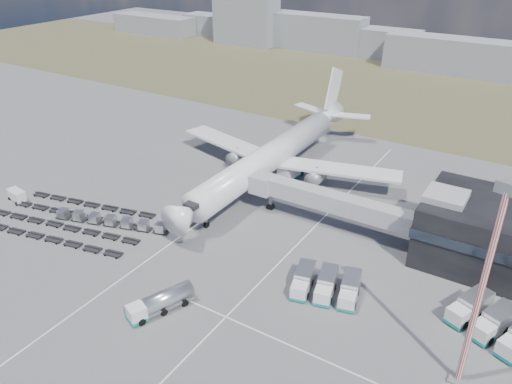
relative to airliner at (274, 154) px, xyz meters
The scene contains 15 objects.
ground 32.81m from the airliner, 90.00° to the right, with size 420.00×420.00×0.00m, color #565659.
grass_strip 77.80m from the airliner, 90.00° to the left, with size 420.00×90.00×0.01m, color brown.
lane_markings 31.41m from the airliner, 71.60° to the right, with size 47.12×110.00×0.01m.
jet_bridge 19.89m from the airliner, 36.93° to the right, with size 30.30×3.80×7.05m.
airliner is the anchor object (origin of this frame).
skyline 116.68m from the airliner, 96.17° to the left, with size 297.76×26.98×22.84m.
fuel_tanker 44.81m from the airliner, 79.96° to the right, with size 5.67×9.48×3.00m.
pushback_tug 25.13m from the airliner, 99.32° to the right, with size 2.92×1.64×1.35m, color silver.
utility_van 50.68m from the airliner, 136.46° to the right, with size 4.19×1.89×2.24m, color silver.
catering_truck 5.13m from the airliner, 24.87° to the left, with size 3.13×7.08×3.20m.
service_trucks_near 38.43m from the airliner, 48.66° to the right, with size 10.43×8.80×2.76m.
service_trucks_far 54.73m from the airliner, 27.45° to the right, with size 15.05×11.88×2.94m.
uld_row 35.24m from the airliner, 114.68° to the right, with size 21.07×7.83×1.67m.
baggage_dollies 41.75m from the airliner, 122.44° to the right, with size 31.79×19.55×0.70m.
floodlight_mast 57.29m from the airliner, 37.91° to the right, with size 2.43×1.97×25.47m.
Camera 1 is at (46.64, -49.56, 46.06)m, focal length 35.00 mm.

